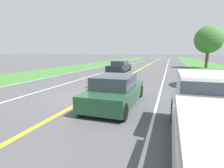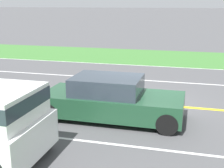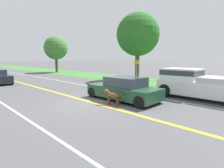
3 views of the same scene
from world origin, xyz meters
name	(u,v)px [view 1 (image 1 of 3)]	position (x,y,z in m)	size (l,w,h in m)	color
ground_plane	(89,97)	(0.00, 0.00, 0.00)	(400.00, 400.00, 0.00)	#4C4C4F
centre_divider_line	(89,97)	(0.00, 0.00, 0.00)	(0.18, 160.00, 0.01)	yellow
lane_dash_same_dir	(157,103)	(3.50, 0.00, 0.00)	(0.10, 160.00, 0.01)	white
lane_dash_oncoming	(35,93)	(-3.50, 0.00, 0.00)	(0.10, 160.00, 0.01)	white
ego_car	(115,91)	(1.70, -0.79, 0.63)	(1.87, 4.37, 1.35)	#1E472D
dog	(87,93)	(0.41, -1.08, 0.51)	(0.48, 1.24, 0.83)	brown
pickup_truck	(224,121)	(5.13, -4.03, 0.90)	(2.09, 5.59, 1.77)	silver
oncoming_car	(119,67)	(-1.89, 12.41, 0.63)	(1.92, 4.78, 1.34)	black
roadside_tree_right_far	(209,40)	(9.08, 21.03, 4.18)	(3.98, 3.98, 6.19)	brown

